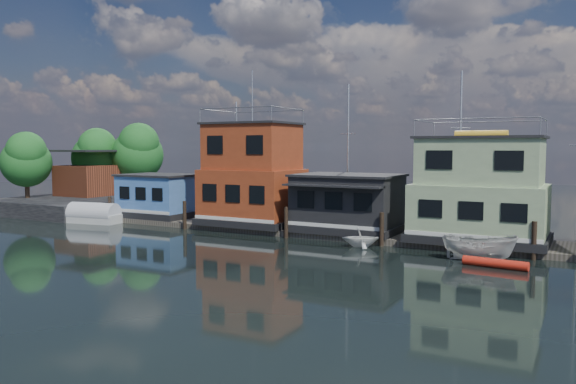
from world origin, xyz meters
The scene contains 13 objects.
ground centered at (0.00, 0.00, 0.00)m, with size 160.00×160.00×0.00m, color black.
dock centered at (0.00, 12.00, 0.20)m, with size 48.00×5.00×0.40m, color #595147.
houseboat_blue centered at (-18.00, 12.00, 2.21)m, with size 6.40×4.90×3.66m.
houseboat_red centered at (-8.50, 12.00, 4.10)m, with size 7.40×5.90×11.86m.
houseboat_dark centered at (-0.50, 11.98, 2.42)m, with size 7.40×6.10×4.06m.
houseboat_green centered at (8.50, 12.00, 3.55)m, with size 8.40×5.90×7.03m.
pilings centered at (-0.33, 9.20, 1.10)m, with size 42.28×0.28×2.20m.
background_masts centered at (4.76, 18.00, 5.55)m, with size 36.40×0.16×12.00m.
shore centered at (-30.67, 15.86, 3.60)m, with size 12.40×15.72×8.24m.
red_kayak centered at (10.41, 5.94, 0.25)m, with size 0.49×0.49×3.36m, color red.
motorboat centered at (9.35, 7.34, 0.78)m, with size 1.52×4.05×1.56m, color beige.
tarp_runabout centered at (-22.00, 8.35, 0.69)m, with size 4.75×2.46×1.84m.
dinghy_white centered at (1.89, 8.35, 0.62)m, with size 2.05×2.37×1.25m, color silver.
Camera 1 is at (14.74, -25.01, 6.37)m, focal length 35.00 mm.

